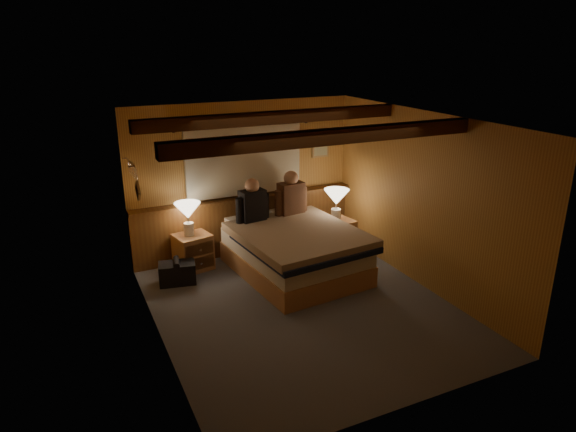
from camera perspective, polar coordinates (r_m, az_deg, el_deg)
floor at (r=6.71m, az=1.64°, el=-10.10°), size 4.20×4.20×0.00m
ceiling at (r=5.92m, az=1.86°, el=10.60°), size 4.20×4.20×0.00m
wall_back at (r=8.06m, az=-5.01°, el=4.12°), size 3.60×0.00×3.60m
wall_left at (r=5.69m, az=-14.71°, el=-2.96°), size 0.00×4.20×4.20m
wall_right at (r=7.17m, az=14.70°, el=1.65°), size 0.00×4.20×4.20m
wall_front at (r=4.59m, az=13.73°, el=-8.35°), size 3.60×0.00×3.60m
wainscot at (r=8.22m, az=-4.71°, el=-0.80°), size 3.60×0.23×0.94m
curtain_window at (r=7.92m, az=-4.89°, el=6.25°), size 2.18×0.09×1.11m
ceiling_beams at (r=6.07m, az=1.20°, el=9.96°), size 3.60×1.65×0.16m
coat_rail at (r=7.05m, az=-16.86°, el=5.10°), size 0.05×0.55×0.24m
framed_print at (r=8.50m, az=3.61°, el=7.37°), size 0.30×0.04×0.25m
bed at (r=7.47m, az=0.77°, el=-3.83°), size 1.76×2.18×0.70m
nightstand_left at (r=7.79m, az=-10.49°, el=-3.93°), size 0.57×0.54×0.54m
nightstand_right at (r=8.25m, az=5.37°, el=-2.30°), size 0.57×0.52×0.55m
lamp_left at (r=7.57m, az=-11.08°, el=0.38°), size 0.38×0.38×0.50m
lamp_right at (r=8.02m, az=5.40°, el=1.90°), size 0.39×0.39×0.52m
person_left at (r=7.64m, az=-3.97°, el=1.42°), size 0.55×0.27×0.67m
person_right at (r=7.94m, az=0.34°, el=2.26°), size 0.57×0.28×0.70m
duffel_bag at (r=7.43m, az=-12.21°, el=-6.17°), size 0.55×0.40×0.36m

